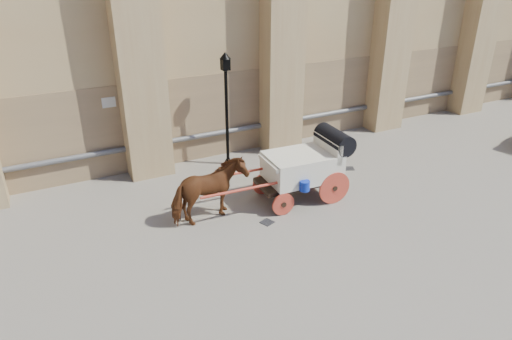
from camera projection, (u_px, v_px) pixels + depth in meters
ground at (220, 215)px, 12.91m from camera, size 90.00×90.00×0.00m
horse at (209, 192)px, 12.28m from camera, size 2.20×1.27×1.75m
carriage at (307, 164)px, 13.41m from camera, size 4.71×1.70×2.03m
street_lamp at (227, 107)px, 15.18m from camera, size 0.36×0.36×3.89m
drain_grate_near at (267, 222)px, 12.53m from camera, size 0.41×0.41×0.01m
drain_grate_far at (349, 168)px, 15.69m from camera, size 0.43×0.43×0.01m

